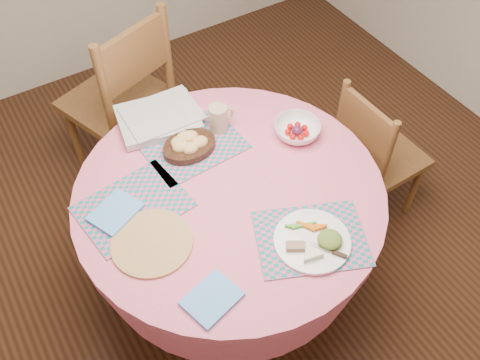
% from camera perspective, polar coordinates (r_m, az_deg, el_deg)
% --- Properties ---
extents(ground, '(4.00, 4.00, 0.00)m').
position_cam_1_polar(ground, '(2.73, -0.91, -11.04)').
color(ground, '#331C0F').
rests_on(ground, ground).
extents(dining_table, '(1.24, 1.24, 0.75)m').
position_cam_1_polar(dining_table, '(2.26, -1.08, -4.18)').
color(dining_table, '#DD678F').
rests_on(dining_table, ground).
extents(chair_right, '(0.38, 0.40, 0.84)m').
position_cam_1_polar(chair_right, '(2.74, 14.13, 2.76)').
color(chair_right, brown).
rests_on(chair_right, ground).
extents(chair_back, '(0.62, 0.60, 1.05)m').
position_cam_1_polar(chair_back, '(2.85, -12.29, 8.52)').
color(chair_back, brown).
rests_on(chair_back, ground).
extents(placemat_front, '(0.49, 0.43, 0.01)m').
position_cam_1_polar(placemat_front, '(1.98, 7.57, -6.18)').
color(placemat_front, '#157774').
rests_on(placemat_front, dining_table).
extents(placemat_left, '(0.44, 0.35, 0.01)m').
position_cam_1_polar(placemat_left, '(2.09, -11.34, -2.78)').
color(placemat_left, '#157774').
rests_on(placemat_left, dining_table).
extents(placemat_back, '(0.42, 0.32, 0.01)m').
position_cam_1_polar(placemat_back, '(2.27, -4.99, 3.70)').
color(placemat_back, '#157774').
rests_on(placemat_back, dining_table).
extents(wicker_trivet, '(0.30, 0.30, 0.01)m').
position_cam_1_polar(wicker_trivet, '(1.98, -9.39, -6.62)').
color(wicker_trivet, olive).
rests_on(wicker_trivet, dining_table).
extents(napkin_near, '(0.21, 0.18, 0.01)m').
position_cam_1_polar(napkin_near, '(1.84, -3.01, -12.55)').
color(napkin_near, '#5A96E7').
rests_on(napkin_near, dining_table).
extents(napkin_far, '(0.22, 0.20, 0.01)m').
position_cam_1_polar(napkin_far, '(2.08, -13.15, -3.36)').
color(napkin_far, '#5A96E7').
rests_on(napkin_far, placemat_left).
extents(dinner_plate, '(0.28, 0.28, 0.05)m').
position_cam_1_polar(dinner_plate, '(1.96, 7.99, -6.35)').
color(dinner_plate, white).
rests_on(dinner_plate, placemat_front).
extents(bread_bowl, '(0.23, 0.23, 0.08)m').
position_cam_1_polar(bread_bowl, '(2.23, -5.52, 3.84)').
color(bread_bowl, black).
rests_on(bread_bowl, placemat_back).
extents(latte_mug, '(0.12, 0.08, 0.12)m').
position_cam_1_polar(latte_mug, '(2.29, -2.27, 6.61)').
color(latte_mug, tan).
rests_on(latte_mug, placemat_back).
extents(fruit_bowl, '(0.22, 0.22, 0.06)m').
position_cam_1_polar(fruit_bowl, '(2.30, 6.12, 5.33)').
color(fruit_bowl, white).
rests_on(fruit_bowl, dining_table).
extents(newspaper_stack, '(0.38, 0.33, 0.04)m').
position_cam_1_polar(newspaper_stack, '(2.38, -8.67, 6.60)').
color(newspaper_stack, silver).
rests_on(newspaper_stack, dining_table).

